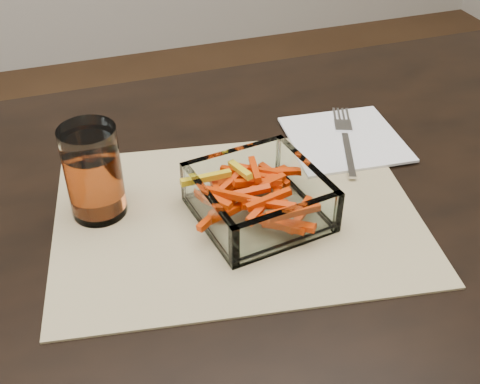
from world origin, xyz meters
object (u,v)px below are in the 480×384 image
at_px(dining_table, 304,272).
at_px(tumbler, 94,175).
at_px(glass_bowl, 259,200).
at_px(fork, 345,138).

height_order(dining_table, tumbler, tumbler).
height_order(glass_bowl, fork, glass_bowl).
distance_m(glass_bowl, tumbler, 0.20).
bearing_deg(fork, dining_table, -108.59).
distance_m(glass_bowl, fork, 0.22).
distance_m(dining_table, tumbler, 0.30).
relative_size(dining_table, fork, 8.77).
height_order(tumbler, fork, tumbler).
xyz_separation_m(dining_table, fork, (0.12, 0.15, 0.10)).
bearing_deg(glass_bowl, tumbler, 158.89).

